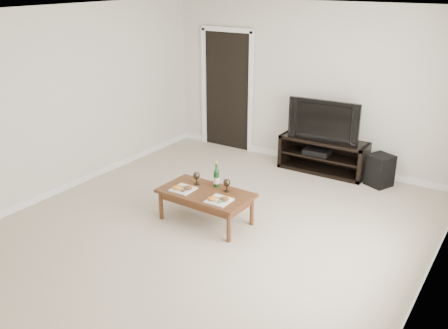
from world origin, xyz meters
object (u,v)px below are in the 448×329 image
Objects in this scene: television at (326,119)px; coffee_table at (206,207)px; media_console at (323,155)px; subwoofer at (380,170)px.

television is 2.58m from coffee_table.
media_console reaches higher than subwoofer.
coffee_table is (-0.59, -2.43, -0.07)m from media_console.
media_console is at bearing 0.00° from television.
subwoofer is at bearing -3.62° from media_console.
media_console is 2.88× the size of subwoofer.
coffee_table is (-0.59, -2.43, -0.66)m from television.
coffee_table is at bearing -103.58° from media_console.
media_console is 0.93m from subwoofer.
television reaches higher than media_console.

